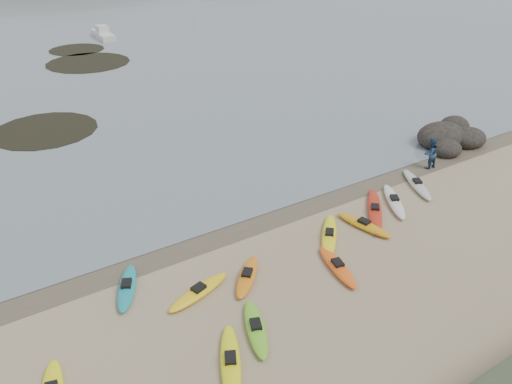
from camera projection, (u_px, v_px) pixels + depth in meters
ground at (256, 217)px, 25.80m from camera, size 600.00×600.00×0.00m
wet_sand at (259, 220)px, 25.58m from camera, size 60.00×60.00×0.00m
kayaks at (302, 257)px, 22.56m from camera, size 22.86×9.19×0.34m
person_east at (430, 153)px, 30.34m from camera, size 0.99×0.79×1.96m
rock_cluster at (449, 140)px, 33.99m from camera, size 5.30×3.90×1.80m
kelp_mats at (74, 76)px, 48.14m from camera, size 16.02×30.34×0.04m
far_hills at (77, 0)px, 195.05m from camera, size 550.00×135.00×80.00m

